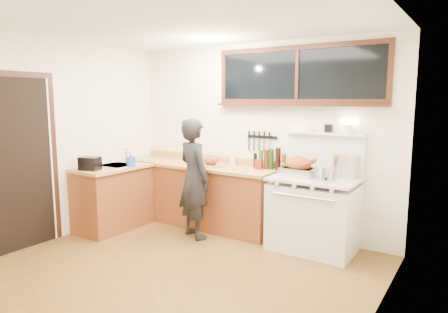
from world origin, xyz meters
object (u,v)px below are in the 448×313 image
Objects in this scene: vintage_stove at (314,212)px; man at (194,178)px; cutting_board at (211,163)px; roast_turkey at (299,168)px.

vintage_stove is 1.60m from man.
cutting_board is (-0.03, 0.42, 0.16)m from man.
man is at bearing -163.46° from vintage_stove.
cutting_board is at bearing -178.43° from roast_turkey.
man reaches higher than cutting_board.
vintage_stove is at bearing -2.43° from roast_turkey.
man is (-1.50, -0.45, 0.33)m from vintage_stove.
man is 3.58× the size of cutting_board.
roast_turkey is at bearing 19.48° from man.
vintage_stove reaches higher than roast_turkey.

